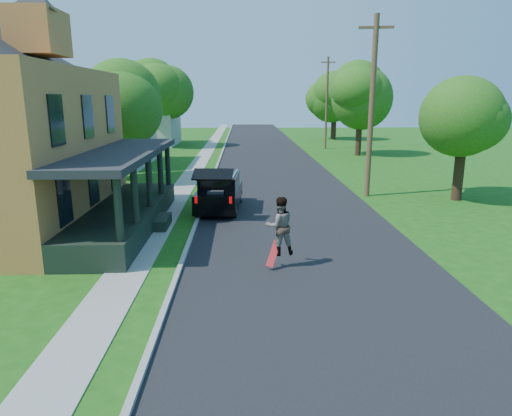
{
  "coord_description": "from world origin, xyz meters",
  "views": [
    {
      "loc": [
        -2.12,
        -11.8,
        5.08
      ],
      "look_at": [
        -1.68,
        3.0,
        1.5
      ],
      "focal_mm": 32.0,
      "sensor_mm": 36.0,
      "label": 1
    }
  ],
  "objects_px": {
    "skateboarder": "(280,226)",
    "tree_right_near": "(465,106)",
    "black_suv": "(219,192)",
    "utility_pole_near": "(372,106)"
  },
  "relations": [
    {
      "from": "utility_pole_near",
      "to": "black_suv",
      "type": "bearing_deg",
      "value": -150.27
    },
    {
      "from": "black_suv",
      "to": "skateboarder",
      "type": "height_order",
      "value": "skateboarder"
    },
    {
      "from": "skateboarder",
      "to": "tree_right_near",
      "type": "relative_size",
      "value": 0.26
    },
    {
      "from": "black_suv",
      "to": "skateboarder",
      "type": "distance_m",
      "value": 7.83
    },
    {
      "from": "utility_pole_near",
      "to": "tree_right_near",
      "type": "bearing_deg",
      "value": -4.73
    },
    {
      "from": "black_suv",
      "to": "tree_right_near",
      "type": "xyz_separation_m",
      "value": [
        11.99,
        1.76,
        3.88
      ]
    },
    {
      "from": "skateboarder",
      "to": "tree_right_near",
      "type": "height_order",
      "value": "tree_right_near"
    },
    {
      "from": "black_suv",
      "to": "tree_right_near",
      "type": "bearing_deg",
      "value": 12.47
    },
    {
      "from": "black_suv",
      "to": "skateboarder",
      "type": "relative_size",
      "value": 2.67
    },
    {
      "from": "black_suv",
      "to": "skateboarder",
      "type": "xyz_separation_m",
      "value": [
        2.2,
        -7.5,
        0.46
      ]
    }
  ]
}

